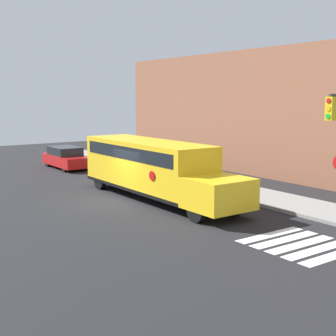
# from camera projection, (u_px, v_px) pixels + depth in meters

# --- Properties ---
(ground_plane) EXTENTS (60.00, 60.00, 0.00)m
(ground_plane) POSITION_uv_depth(u_px,v_px,m) (115.00, 201.00, 23.14)
(ground_plane) COLOR black
(sidewalk_strip) EXTENTS (44.00, 3.00, 0.15)m
(sidewalk_strip) POSITION_uv_depth(u_px,v_px,m) (215.00, 186.00, 26.84)
(sidewalk_strip) COLOR gray
(sidewalk_strip) RESTS_ON ground
(building_backdrop) EXTENTS (32.00, 4.00, 8.15)m
(building_backdrop) POSITION_uv_depth(u_px,v_px,m) (292.00, 113.00, 29.94)
(building_backdrop) COLOR #935B42
(building_backdrop) RESTS_ON ground
(crosswalk_stripes) EXTENTS (3.30, 3.20, 0.01)m
(crosswalk_stripes) POSITION_uv_depth(u_px,v_px,m) (300.00, 244.00, 16.40)
(crosswalk_stripes) COLOR white
(crosswalk_stripes) RESTS_ON ground
(school_bus) EXTENTS (11.10, 2.57, 2.90)m
(school_bus) POSITION_uv_depth(u_px,v_px,m) (153.00, 166.00, 23.59)
(school_bus) COLOR yellow
(school_bus) RESTS_ON ground
(parked_car) EXTENTS (4.70, 1.90, 1.53)m
(parked_car) POSITION_uv_depth(u_px,v_px,m) (66.00, 158.00, 33.81)
(parked_car) COLOR red
(parked_car) RESTS_ON ground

